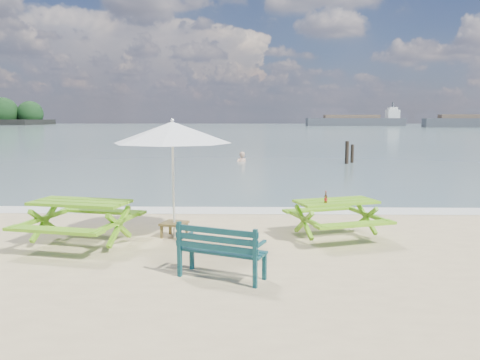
{
  "coord_description": "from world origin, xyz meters",
  "views": [
    {
      "loc": [
        0.44,
        -7.0,
        2.35
      ],
      "look_at": [
        0.25,
        3.0,
        1.0
      ],
      "focal_mm": 35.0,
      "sensor_mm": 36.0,
      "label": 1
    }
  ],
  "objects_px": {
    "picnic_table_left": "(81,224)",
    "picnic_table_right": "(336,220)",
    "patio_umbrella": "(172,132)",
    "side_table": "(174,229)",
    "swimmer": "(242,168)",
    "beer_bottle": "(326,199)",
    "park_bench": "(222,262)"
  },
  "relations": [
    {
      "from": "picnic_table_left",
      "to": "side_table",
      "type": "relative_size",
      "value": 3.93
    },
    {
      "from": "park_bench",
      "to": "picnic_table_right",
      "type": "bearing_deg",
      "value": 48.32
    },
    {
      "from": "picnic_table_left",
      "to": "beer_bottle",
      "type": "xyz_separation_m",
      "value": [
        4.53,
        0.36,
        0.42
      ]
    },
    {
      "from": "picnic_table_left",
      "to": "swimmer",
      "type": "height_order",
      "value": "picnic_table_left"
    },
    {
      "from": "park_bench",
      "to": "side_table",
      "type": "bearing_deg",
      "value": 114.59
    },
    {
      "from": "picnic_table_left",
      "to": "patio_umbrella",
      "type": "distance_m",
      "value": 2.4
    },
    {
      "from": "picnic_table_left",
      "to": "beer_bottle",
      "type": "height_order",
      "value": "beer_bottle"
    },
    {
      "from": "picnic_table_left",
      "to": "side_table",
      "type": "xyz_separation_m",
      "value": [
        1.61,
        0.63,
        -0.24
      ]
    },
    {
      "from": "side_table",
      "to": "beer_bottle",
      "type": "relative_size",
      "value": 2.53
    },
    {
      "from": "patio_umbrella",
      "to": "beer_bottle",
      "type": "xyz_separation_m",
      "value": [
        2.92,
        -0.28,
        -1.24
      ]
    },
    {
      "from": "picnic_table_left",
      "to": "picnic_table_right",
      "type": "height_order",
      "value": "picnic_table_left"
    },
    {
      "from": "picnic_table_right",
      "to": "park_bench",
      "type": "height_order",
      "value": "park_bench"
    },
    {
      "from": "picnic_table_left",
      "to": "picnic_table_right",
      "type": "relative_size",
      "value": 1.06
    },
    {
      "from": "patio_umbrella",
      "to": "side_table",
      "type": "bearing_deg",
      "value": -135.0
    },
    {
      "from": "side_table",
      "to": "beer_bottle",
      "type": "distance_m",
      "value": 3.0
    },
    {
      "from": "park_bench",
      "to": "beer_bottle",
      "type": "height_order",
      "value": "beer_bottle"
    },
    {
      "from": "side_table",
      "to": "patio_umbrella",
      "type": "distance_m",
      "value": 1.9
    },
    {
      "from": "side_table",
      "to": "patio_umbrella",
      "type": "bearing_deg",
      "value": 45.0
    },
    {
      "from": "picnic_table_right",
      "to": "picnic_table_left",
      "type": "bearing_deg",
      "value": -172.42
    },
    {
      "from": "picnic_table_left",
      "to": "picnic_table_right",
      "type": "bearing_deg",
      "value": 7.58
    },
    {
      "from": "side_table",
      "to": "patio_umbrella",
      "type": "xyz_separation_m",
      "value": [
        0.0,
        0.0,
        1.9
      ]
    },
    {
      "from": "patio_umbrella",
      "to": "beer_bottle",
      "type": "bearing_deg",
      "value": -5.39
    },
    {
      "from": "side_table",
      "to": "swimmer",
      "type": "relative_size",
      "value": 0.33
    },
    {
      "from": "picnic_table_right",
      "to": "beer_bottle",
      "type": "xyz_separation_m",
      "value": [
        -0.25,
        -0.28,
        0.46
      ]
    },
    {
      "from": "swimmer",
      "to": "picnic_table_right",
      "type": "bearing_deg",
      "value": -82.52
    },
    {
      "from": "patio_umbrella",
      "to": "swimmer",
      "type": "xyz_separation_m",
      "value": [
        1.07,
        15.96,
        -2.41
      ]
    },
    {
      "from": "patio_umbrella",
      "to": "swimmer",
      "type": "distance_m",
      "value": 16.17
    },
    {
      "from": "picnic_table_right",
      "to": "beer_bottle",
      "type": "height_order",
      "value": "beer_bottle"
    },
    {
      "from": "beer_bottle",
      "to": "swimmer",
      "type": "relative_size",
      "value": 0.13
    },
    {
      "from": "park_bench",
      "to": "patio_umbrella",
      "type": "distance_m",
      "value": 3.15
    },
    {
      "from": "picnic_table_left",
      "to": "beer_bottle",
      "type": "relative_size",
      "value": 9.93
    },
    {
      "from": "park_bench",
      "to": "beer_bottle",
      "type": "xyz_separation_m",
      "value": [
        1.84,
        2.07,
        0.57
      ]
    }
  ]
}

